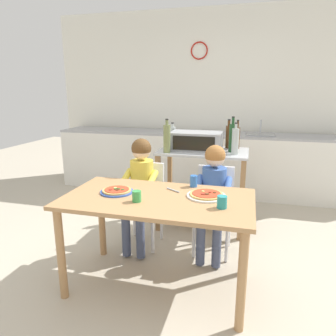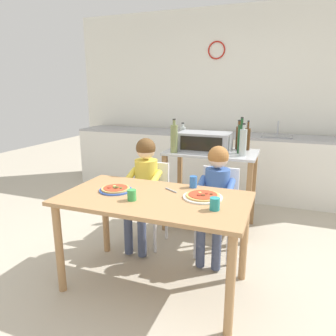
{
  "view_description": "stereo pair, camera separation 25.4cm",
  "coord_description": "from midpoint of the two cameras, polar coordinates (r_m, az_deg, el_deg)",
  "views": [
    {
      "loc": [
        0.63,
        -2.09,
        1.53
      ],
      "look_at": [
        0.0,
        0.3,
        0.9
      ],
      "focal_mm": 32.99,
      "sensor_mm": 36.0,
      "label": 1
    },
    {
      "loc": [
        0.87,
        -2.01,
        1.53
      ],
      "look_at": [
        0.0,
        0.3,
        0.9
      ],
      "focal_mm": 32.99,
      "sensor_mm": 36.0,
      "label": 2
    }
  ],
  "objects": [
    {
      "name": "serving_spoon",
      "position": [
        2.45,
        3.57,
        -4.16
      ],
      "size": [
        0.12,
        0.09,
        0.01
      ],
      "primitive_type": "cylinder",
      "rotation": [
        0.0,
        1.57,
        2.57
      ],
      "color": "#B7BABF",
      "rests_on": "dining_table"
    },
    {
      "name": "pizza_plate_blue_rimmed",
      "position": [
        2.46,
        -6.76,
        -3.96
      ],
      "size": [
        0.26,
        0.26,
        0.03
      ],
      "color": "#3356B7",
      "rests_on": "dining_table"
    },
    {
      "name": "dining_chair_right",
      "position": [
        2.96,
        11.62,
        -6.72
      ],
      "size": [
        0.36,
        0.36,
        0.81
      ],
      "color": "silver",
      "rests_on": "ground"
    },
    {
      "name": "bottle_tall_green_wine",
      "position": [
        3.23,
        3.39,
        5.47
      ],
      "size": [
        0.08,
        0.08,
        0.35
      ],
      "color": "olive",
      "rests_on": "kitchen_island_cart"
    },
    {
      "name": "bottle_brown_beer",
      "position": [
        3.19,
        15.95,
        4.58
      ],
      "size": [
        0.07,
        0.07,
        0.33
      ],
      "color": "#ADB7B2",
      "rests_on": "kitchen_island_cart"
    },
    {
      "name": "bottle_slim_sauce",
      "position": [
        3.51,
        16.5,
        5.21
      ],
      "size": [
        0.06,
        0.06,
        0.32
      ],
      "color": "#4C2D14",
      "rests_on": "kitchen_island_cart"
    },
    {
      "name": "drinking_cup_teal",
      "position": [
        2.1,
        12.1,
        -6.57
      ],
      "size": [
        0.07,
        0.07,
        0.09
      ],
      "primitive_type": "cylinder",
      "color": "teal",
      "rests_on": "dining_table"
    },
    {
      "name": "pizza_plate_white",
      "position": [
        2.32,
        9.59,
        -5.22
      ],
      "size": [
        0.29,
        0.29,
        0.03
      ],
      "color": "white",
      "rests_on": "dining_table"
    },
    {
      "name": "bottle_squat_spirits",
      "position": [
        3.53,
        14.94,
        5.52
      ],
      "size": [
        0.06,
        0.06,
        0.33
      ],
      "color": "#4C2D14",
      "rests_on": "kitchen_island_cart"
    },
    {
      "name": "kitchen_counter",
      "position": [
        4.69,
        10.95,
        0.83
      ],
      "size": [
        4.49,
        0.6,
        1.1
      ],
      "color": "silver",
      "rests_on": "ground"
    },
    {
      "name": "kitchen_island_cart",
      "position": [
        3.45,
        9.98,
        -1.76
      ],
      "size": [
        0.96,
        0.59,
        0.88
      ],
      "color": "#B7BABF",
      "rests_on": "ground"
    },
    {
      "name": "dining_table",
      "position": [
        2.36,
        0.51,
        -7.77
      ],
      "size": [
        1.41,
        0.77,
        0.75
      ],
      "color": "#AD7F51",
      "rests_on": "ground"
    },
    {
      "name": "toaster_oven",
      "position": [
        3.4,
        8.96,
        4.86
      ],
      "size": [
        0.56,
        0.35,
        0.2
      ],
      "color": "#999BA0",
      "rests_on": "kitchen_island_cart"
    },
    {
      "name": "child_in_yellow_shirt",
      "position": [
        2.94,
        -2.01,
        -2.41
      ],
      "size": [
        0.32,
        0.42,
        1.07
      ],
      "color": "#424C6B",
      "rests_on": "ground"
    },
    {
      "name": "bottle_clear_vinegar",
      "position": [
        3.31,
        15.51,
        5.25
      ],
      "size": [
        0.07,
        0.07,
        0.37
      ],
      "color": "#1E4723",
      "rests_on": "kitchen_island_cart"
    },
    {
      "name": "ground_plane",
      "position": [
        3.6,
        6.79,
        -10.89
      ],
      "size": [
        11.23,
        11.23,
        0.0
      ],
      "primitive_type": "plane",
      "color": "#B7AD99"
    },
    {
      "name": "back_wall_tiled",
      "position": [
        4.97,
        12.28,
        12.0
      ],
      "size": [
        4.99,
        0.14,
        2.7
      ],
      "color": "white",
      "rests_on": "ground"
    },
    {
      "name": "dining_chair_left",
      "position": [
        3.11,
        -1.13,
        -5.39
      ],
      "size": [
        0.36,
        0.36,
        0.81
      ],
      "color": "silver",
      "rests_on": "ground"
    },
    {
      "name": "drinking_cup_blue",
      "position": [
        2.54,
        7.57,
        -2.6
      ],
      "size": [
        0.06,
        0.06,
        0.1
      ],
      "primitive_type": "cylinder",
      "color": "blue",
      "rests_on": "dining_table"
    },
    {
      "name": "bottle_dark_olive_oil",
      "position": [
        3.67,
        4.73,
        5.92
      ],
      "size": [
        0.07,
        0.07,
        0.27
      ],
      "color": "#ADB7B2",
      "rests_on": "kitchen_island_cart"
    },
    {
      "name": "child_in_blue_striped_shirt",
      "position": [
        2.79,
        11.4,
        -4.09
      ],
      "size": [
        0.32,
        0.42,
        1.03
      ],
      "color": "#424C6B",
      "rests_on": "ground"
    },
    {
      "name": "drinking_cup_green",
      "position": [
        2.23,
        -3.48,
        -5.07
      ],
      "size": [
        0.07,
        0.07,
        0.08
      ],
      "primitive_type": "cylinder",
      "color": "green",
      "rests_on": "dining_table"
    }
  ]
}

